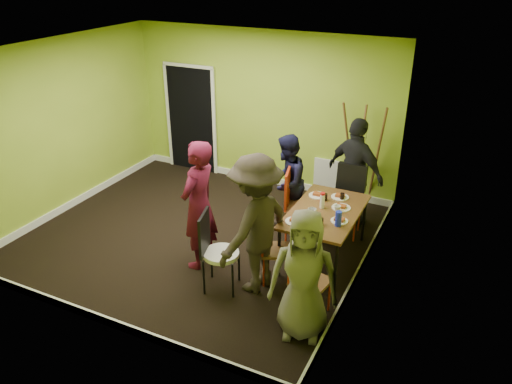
% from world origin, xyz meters
% --- Properties ---
extents(ground, '(5.00, 5.00, 0.00)m').
position_xyz_m(ground, '(0.00, 0.00, 0.00)').
color(ground, black).
rests_on(ground, ground).
extents(room_walls, '(5.04, 4.54, 2.82)m').
position_xyz_m(room_walls, '(-0.02, 0.04, 0.99)').
color(room_walls, '#8FAF2D').
rests_on(room_walls, ground).
extents(dining_table, '(0.90, 1.50, 0.75)m').
position_xyz_m(dining_table, '(1.90, 0.25, 0.70)').
color(dining_table, black).
rests_on(dining_table, ground).
extents(chair_left_far, '(0.55, 0.55, 1.09)m').
position_xyz_m(chair_left_far, '(1.32, 0.59, 0.61)').
color(chair_left_far, red).
rests_on(chair_left_far, ground).
extents(chair_left_near, '(0.53, 0.52, 0.97)m').
position_xyz_m(chair_left_near, '(1.45, -0.56, 0.54)').
color(chair_left_near, red).
rests_on(chair_left_near, ground).
extents(chair_back_end, '(0.47, 0.54, 1.07)m').
position_xyz_m(chair_back_end, '(1.98, 1.20, 0.76)').
color(chair_back_end, red).
rests_on(chair_back_end, ground).
extents(chair_front_end, '(0.47, 0.47, 0.98)m').
position_xyz_m(chair_front_end, '(2.14, -1.08, 0.55)').
color(chair_front_end, red).
rests_on(chair_front_end, ground).
extents(chair_bentwood, '(0.52, 0.51, 1.07)m').
position_xyz_m(chair_bentwood, '(0.88, -1.02, 0.59)').
color(chair_bentwood, black).
rests_on(chair_bentwood, ground).
extents(easel, '(0.73, 0.69, 1.82)m').
position_xyz_m(easel, '(1.92, 2.02, 0.90)').
color(easel, brown).
rests_on(easel, ground).
extents(plate_near_left, '(0.26, 0.26, 0.01)m').
position_xyz_m(plate_near_left, '(1.65, 0.64, 0.76)').
color(plate_near_left, white).
rests_on(plate_near_left, dining_table).
extents(plate_near_right, '(0.26, 0.26, 0.01)m').
position_xyz_m(plate_near_right, '(1.64, -0.23, 0.76)').
color(plate_near_right, white).
rests_on(plate_near_right, dining_table).
extents(plate_far_back, '(0.26, 0.26, 0.01)m').
position_xyz_m(plate_far_back, '(1.96, 0.73, 0.76)').
color(plate_far_back, white).
rests_on(plate_far_back, dining_table).
extents(plate_far_front, '(0.25, 0.25, 0.01)m').
position_xyz_m(plate_far_front, '(1.92, -0.28, 0.76)').
color(plate_far_front, white).
rests_on(plate_far_front, dining_table).
extents(plate_wall_back, '(0.26, 0.26, 0.01)m').
position_xyz_m(plate_wall_back, '(2.07, 0.42, 0.76)').
color(plate_wall_back, white).
rests_on(plate_wall_back, dining_table).
extents(plate_wall_front, '(0.23, 0.23, 0.01)m').
position_xyz_m(plate_wall_front, '(2.16, 0.04, 0.76)').
color(plate_wall_front, white).
rests_on(plate_wall_front, dining_table).
extents(thermos, '(0.07, 0.07, 0.20)m').
position_xyz_m(thermos, '(1.83, 0.31, 0.85)').
color(thermos, white).
rests_on(thermos, dining_table).
extents(blue_bottle, '(0.08, 0.08, 0.21)m').
position_xyz_m(blue_bottle, '(2.18, -0.08, 0.85)').
color(blue_bottle, '#1B2BCF').
rests_on(blue_bottle, dining_table).
extents(orange_bottle, '(0.04, 0.04, 0.08)m').
position_xyz_m(orange_bottle, '(1.75, 0.49, 0.79)').
color(orange_bottle, red).
rests_on(orange_bottle, dining_table).
extents(glass_mid, '(0.06, 0.06, 0.10)m').
position_xyz_m(glass_mid, '(1.80, 0.55, 0.80)').
color(glass_mid, black).
rests_on(glass_mid, dining_table).
extents(glass_back, '(0.06, 0.06, 0.10)m').
position_xyz_m(glass_back, '(2.01, 0.67, 0.80)').
color(glass_back, black).
rests_on(glass_back, dining_table).
extents(glass_front, '(0.07, 0.07, 0.10)m').
position_xyz_m(glass_front, '(1.97, -0.15, 0.80)').
color(glass_front, black).
rests_on(glass_front, dining_table).
extents(cup_a, '(0.13, 0.13, 0.10)m').
position_xyz_m(cup_a, '(1.78, 0.04, 0.80)').
color(cup_a, white).
rests_on(cup_a, dining_table).
extents(cup_b, '(0.09, 0.09, 0.09)m').
position_xyz_m(cup_b, '(2.05, 0.30, 0.79)').
color(cup_b, white).
rests_on(cup_b, dining_table).
extents(person_standing, '(0.44, 0.67, 1.81)m').
position_xyz_m(person_standing, '(0.42, -0.63, 0.91)').
color(person_standing, '#500D22').
rests_on(person_standing, ground).
extents(person_left_far, '(0.66, 0.80, 1.52)m').
position_xyz_m(person_left_far, '(1.07, 0.86, 0.76)').
color(person_left_far, '#161637').
rests_on(person_left_far, ground).
extents(person_left_near, '(0.94, 1.31, 1.84)m').
position_xyz_m(person_left_near, '(1.33, -0.79, 0.92)').
color(person_left_near, '#2C251D').
rests_on(person_left_near, ground).
extents(person_back_end, '(1.11, 0.81, 1.75)m').
position_xyz_m(person_back_end, '(1.99, 1.41, 0.87)').
color(person_back_end, black).
rests_on(person_back_end, ground).
extents(person_front_end, '(0.87, 0.68, 1.57)m').
position_xyz_m(person_front_end, '(2.19, -1.35, 0.78)').
color(person_front_end, gray).
rests_on(person_front_end, ground).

